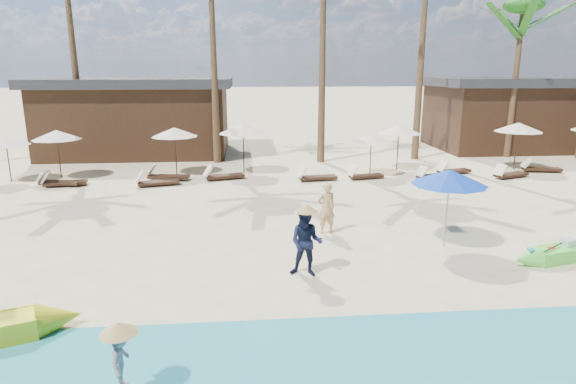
{
  "coord_description": "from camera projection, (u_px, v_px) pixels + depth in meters",
  "views": [
    {
      "loc": [
        -1.82,
        -11.11,
        4.85
      ],
      "look_at": [
        -0.67,
        2.0,
        1.46
      ],
      "focal_mm": 30.0,
      "sensor_mm": 36.0,
      "label": 1
    }
  ],
  "objects": [
    {
      "name": "lounger_6_right",
      "position": [
        364.0,
        175.0,
        21.65
      ],
      "size": [
        1.68,
        0.8,
        0.55
      ],
      "rotation": [
        0.0,
        0.0,
        0.2
      ],
      "color": "#352015",
      "rests_on": "ground"
    },
    {
      "name": "lounger_3_left",
      "position": [
        62.0,
        182.0,
        20.29
      ],
      "size": [
        1.83,
        0.83,
        0.6
      ],
      "rotation": [
        0.0,
        0.0,
        0.17
      ],
      "color": "#352015",
      "rests_on": "ground"
    },
    {
      "name": "ground",
      "position": [
        321.0,
        267.0,
        12.08
      ],
      "size": [
        240.0,
        240.0,
        0.0
      ],
      "primitive_type": "plane",
      "color": "beige",
      "rests_on": "ground"
    },
    {
      "name": "resort_parasol_8",
      "position": [
        519.0,
        127.0,
        23.28
      ],
      "size": [
        2.24,
        2.24,
        2.3
      ],
      "color": "#352015",
      "rests_on": "ground"
    },
    {
      "name": "resort_parasol_6",
      "position": [
        371.0,
        138.0,
        22.04
      ],
      "size": [
        1.88,
        1.88,
        1.93
      ],
      "color": "#352015",
      "rests_on": "ground"
    },
    {
      "name": "resort_parasol_3",
      "position": [
        56.0,
        135.0,
        21.43
      ],
      "size": [
        2.12,
        2.12,
        2.18
      ],
      "color": "#352015",
      "rests_on": "ground"
    },
    {
      "name": "lounger_7_left",
      "position": [
        431.0,
        175.0,
        21.63
      ],
      "size": [
        1.73,
        1.02,
        0.56
      ],
      "rotation": [
        0.0,
        0.0,
        0.33
      ],
      "color": "#352015",
      "rests_on": "ground"
    },
    {
      "name": "lounger_4_left",
      "position": [
        155.0,
        181.0,
        20.35
      ],
      "size": [
        1.86,
        0.97,
        0.61
      ],
      "rotation": [
        0.0,
        0.0,
        0.25
      ],
      "color": "#352015",
      "rests_on": "ground"
    },
    {
      "name": "lounger_9_left",
      "position": [
        539.0,
        168.0,
        23.13
      ],
      "size": [
        1.87,
        0.88,
        0.61
      ],
      "rotation": [
        0.0,
        0.0,
        -0.19
      ],
      "color": "#352015",
      "rests_on": "ground"
    },
    {
      "name": "resort_parasol_5",
      "position": [
        243.0,
        129.0,
        22.4
      ],
      "size": [
        2.28,
        2.28,
        2.35
      ],
      "color": "#352015",
      "rests_on": "ground"
    },
    {
      "name": "lounger_5_left",
      "position": [
        222.0,
        175.0,
        21.52
      ],
      "size": [
        1.88,
        1.01,
        0.61
      ],
      "rotation": [
        0.0,
        0.0,
        0.27
      ],
      "color": "#352015",
      "rests_on": "ground"
    },
    {
      "name": "lounger_7_right",
      "position": [
        452.0,
        170.0,
        22.65
      ],
      "size": [
        1.77,
        0.94,
        0.58
      ],
      "rotation": [
        0.0,
        0.0,
        0.26
      ],
      "color": "#352015",
      "rests_on": "ground"
    },
    {
      "name": "palm_6",
      "position": [
        521.0,
        25.0,
        25.41
      ],
      "size": [
        2.08,
        2.08,
        8.51
      ],
      "color": "brown",
      "rests_on": "ground"
    },
    {
      "name": "pavilion_east",
      "position": [
        503.0,
        113.0,
        29.6
      ],
      "size": [
        8.8,
        6.6,
        4.3
      ],
      "color": "#352015",
      "rests_on": "ground"
    },
    {
      "name": "tourist",
      "position": [
        326.0,
        208.0,
        14.38
      ],
      "size": [
        0.66,
        0.52,
        1.58
      ],
      "primitive_type": "imported",
      "rotation": [
        0.0,
        0.0,
        3.4
      ],
      "color": "tan",
      "rests_on": "ground"
    },
    {
      "name": "lounger_6_left",
      "position": [
        315.0,
        176.0,
        21.33
      ],
      "size": [
        1.8,
        0.74,
        0.59
      ],
      "rotation": [
        0.0,
        0.0,
        0.12
      ],
      "color": "#352015",
      "rests_on": "ground"
    },
    {
      "name": "pavilion_west",
      "position": [
        138.0,
        116.0,
        27.73
      ],
      "size": [
        10.8,
        6.6,
        4.3
      ],
      "color": "#352015",
      "rests_on": "ground"
    },
    {
      "name": "lounger_8_left",
      "position": [
        509.0,
        174.0,
        21.84
      ],
      "size": [
        1.84,
        1.1,
        0.6
      ],
      "rotation": [
        0.0,
        0.0,
        0.34
      ],
      "color": "#352015",
      "rests_on": "ground"
    },
    {
      "name": "resort_parasol_7",
      "position": [
        399.0,
        129.0,
        23.14
      ],
      "size": [
        2.16,
        2.16,
        2.23
      ],
      "color": "#352015",
      "rests_on": "ground"
    },
    {
      "name": "resort_parasol_4",
      "position": [
        174.0,
        132.0,
        22.23
      ],
      "size": [
        2.13,
        2.13,
        2.2
      ],
      "color": "#352015",
      "rests_on": "ground"
    },
    {
      "name": "vendor_yellow",
      "position": [
        121.0,
        359.0,
        7.13
      ],
      "size": [
        0.38,
        0.64,
        0.97
      ],
      "primitive_type": "imported",
      "rotation": [
        0.0,
        0.0,
        1.61
      ],
      "color": "gray",
      "rests_on": "ground"
    },
    {
      "name": "lounger_3_right",
      "position": [
        57.0,
        181.0,
        20.37
      ],
      "size": [
        1.84,
        0.81,
        0.6
      ],
      "rotation": [
        0.0,
        0.0,
        -0.15
      ],
      "color": "#352015",
      "rests_on": "ground"
    },
    {
      "name": "vendor_green",
      "position": [
        306.0,
        243.0,
        11.43
      ],
      "size": [
        0.95,
        0.84,
        1.66
      ],
      "primitive_type": "imported",
      "rotation": [
        0.0,
        0.0,
        -0.29
      ],
      "color": "#131A34",
      "rests_on": "ground"
    },
    {
      "name": "resort_parasol_2",
      "position": [
        6.0,
        141.0,
        20.72
      ],
      "size": [
        1.96,
        1.96,
        2.02
      ],
      "color": "#352015",
      "rests_on": "ground"
    },
    {
      "name": "blue_umbrella",
      "position": [
        450.0,
        177.0,
        13.01
      ],
      "size": [
        2.04,
        2.04,
        2.2
      ],
      "color": "#99999E",
      "rests_on": "ground"
    },
    {
      "name": "lounger_4_right",
      "position": [
        166.0,
        175.0,
        21.43
      ],
      "size": [
        1.95,
        0.9,
        0.64
      ],
      "rotation": [
        0.0,
        0.0,
        -0.18
      ],
      "color": "#352015",
      "rests_on": "ground"
    }
  ]
}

